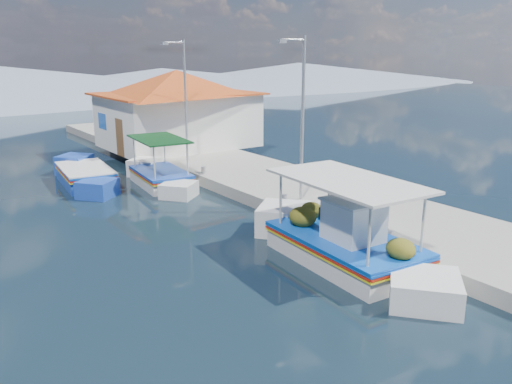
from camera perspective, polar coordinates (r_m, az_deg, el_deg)
ground at (r=16.16m, az=-3.08°, el=-6.69°), size 160.00×160.00×0.00m
quay at (r=23.99m, az=1.04°, el=1.29°), size 5.00×44.00×0.50m
bollards at (r=22.13m, az=-2.16°, el=1.16°), size 0.20×17.20×0.30m
main_caique at (r=15.57m, az=9.37°, el=-5.63°), size 2.87×8.43×2.78m
caique_green_canopy at (r=24.43m, az=-10.39°, el=1.57°), size 2.38×6.43×2.42m
caique_blue_hull at (r=25.48m, az=-18.10°, el=1.54°), size 2.51×6.81×1.22m
harbor_building at (r=31.27m, az=-8.51°, el=9.10°), size 10.49×10.49×4.40m
lamp_post_near at (r=19.41m, az=4.89°, el=8.74°), size 1.21×0.14×6.00m
lamp_post_far at (r=26.87m, az=-7.86°, el=10.44°), size 1.21×0.14×6.00m
mountain_ridge at (r=70.31m, az=-24.08°, el=10.68°), size 171.40×96.00×5.50m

